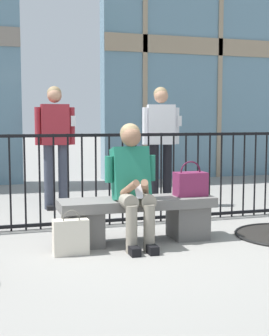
# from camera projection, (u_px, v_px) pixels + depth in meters

# --- Properties ---
(ground_plane) EXTENTS (60.00, 60.00, 0.00)m
(ground_plane) POSITION_uv_depth(u_px,v_px,m) (137.00, 241.00, 4.88)
(ground_plane) COLOR gray
(stone_bench) EXTENTS (1.60, 0.44, 0.45)m
(stone_bench) POSITION_uv_depth(u_px,v_px,m) (137.00, 215.00, 4.85)
(stone_bench) COLOR slate
(stone_bench) RESTS_ON ground
(seated_person_with_phone) EXTENTS (0.52, 0.66, 1.21)m
(seated_person_with_phone) POSITION_uv_depth(u_px,v_px,m) (133.00, 181.00, 4.67)
(seated_person_with_phone) COLOR gray
(seated_person_with_phone) RESTS_ON ground
(handbag_on_bench) EXTENTS (0.33, 0.20, 0.37)m
(handbag_on_bench) POSITION_uv_depth(u_px,v_px,m) (190.00, 183.00, 4.98)
(handbag_on_bench) COLOR #7A234C
(handbag_on_bench) RESTS_ON stone_bench
(shopping_bag) EXTENTS (0.33, 0.15, 0.43)m
(shopping_bag) POSITION_uv_depth(u_px,v_px,m) (71.00, 236.00, 4.40)
(shopping_bag) COLOR beige
(shopping_bag) RESTS_ON ground
(bystander_at_railing) EXTENTS (0.55, 0.27, 1.71)m
(bystander_at_railing) POSITION_uv_depth(u_px,v_px,m) (55.00, 138.00, 6.60)
(bystander_at_railing) COLOR #383D4C
(bystander_at_railing) RESTS_ON ground
(bystander_further_back) EXTENTS (0.55, 0.29, 1.71)m
(bystander_further_back) POSITION_uv_depth(u_px,v_px,m) (161.00, 137.00, 6.76)
(bystander_further_back) COLOR black
(bystander_further_back) RESTS_ON ground
(plaza_railing) EXTENTS (7.34, 0.04, 1.09)m
(plaza_railing) POSITION_uv_depth(u_px,v_px,m) (116.00, 179.00, 5.64)
(plaza_railing) COLOR black
(plaza_railing) RESTS_ON ground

